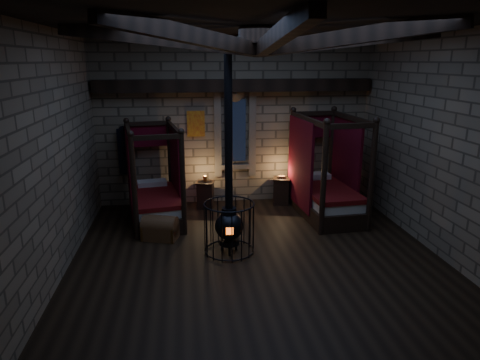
{
  "coord_description": "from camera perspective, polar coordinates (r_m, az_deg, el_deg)",
  "views": [
    {
      "loc": [
        -1.3,
        -7.4,
        3.66
      ],
      "look_at": [
        -0.25,
        0.6,
        1.39
      ],
      "focal_mm": 32.0,
      "sensor_mm": 36.0,
      "label": 1
    }
  ],
  "objects": [
    {
      "name": "room",
      "position": [
        7.61,
        2.45,
        16.35
      ],
      "size": [
        7.02,
        7.02,
        4.29
      ],
      "color": "black",
      "rests_on": "ground"
    },
    {
      "name": "bed_left",
      "position": [
        10.23,
        -11.25,
        -2.3
      ],
      "size": [
        1.43,
        2.26,
        2.21
      ],
      "rotation": [
        0.0,
        0.0,
        0.16
      ],
      "color": "black",
      "rests_on": "ground"
    },
    {
      "name": "bed_right",
      "position": [
        10.58,
        11.27,
        -1.43
      ],
      "size": [
        1.36,
        2.38,
        2.41
      ],
      "rotation": [
        0.0,
        0.0,
        0.06
      ],
      "color": "black",
      "rests_on": "ground"
    },
    {
      "name": "trunk_left",
      "position": [
        9.22,
        -10.61,
        -6.37
      ],
      "size": [
        0.82,
        0.65,
        0.52
      ],
      "rotation": [
        0.0,
        0.0,
        -0.31
      ],
      "color": "brown",
      "rests_on": "ground"
    },
    {
      "name": "trunk_right",
      "position": [
        10.02,
        12.78,
        -4.32
      ],
      "size": [
        0.94,
        0.65,
        0.66
      ],
      "rotation": [
        0.0,
        0.0,
        0.09
      ],
      "color": "brown",
      "rests_on": "ground"
    },
    {
      "name": "nightstand_left",
      "position": [
        10.94,
        -4.63,
        -1.91
      ],
      "size": [
        0.51,
        0.49,
        0.84
      ],
      "rotation": [
        0.0,
        0.0,
        -0.21
      ],
      "color": "black",
      "rests_on": "ground"
    },
    {
      "name": "nightstand_right",
      "position": [
        11.25,
        5.52,
        -1.43
      ],
      "size": [
        0.53,
        0.51,
        0.76
      ],
      "rotation": [
        0.0,
        0.0,
        -0.26
      ],
      "color": "black",
      "rests_on": "ground"
    },
    {
      "name": "stove",
      "position": [
        8.33,
        -1.45,
        -5.7
      ],
      "size": [
        0.99,
        0.99,
        4.05
      ],
      "rotation": [
        0.0,
        0.0,
        -0.07
      ],
      "color": "black",
      "rests_on": "ground"
    }
  ]
}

